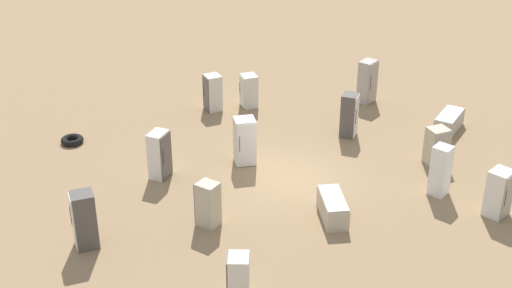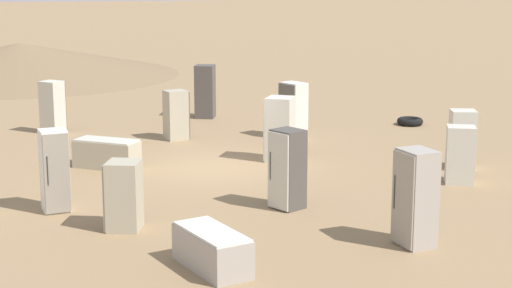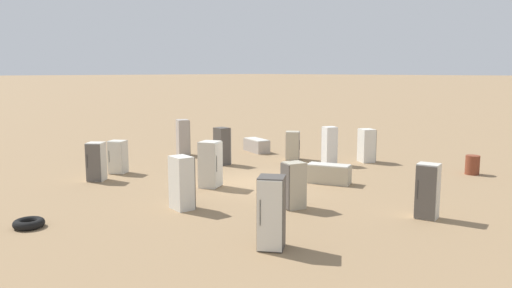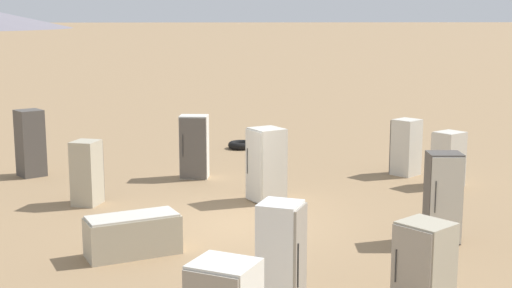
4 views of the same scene
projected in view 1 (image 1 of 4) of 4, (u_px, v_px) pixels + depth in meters
name	position (u px, v px, depth m)	size (l,w,h in m)	color
ground_plane	(290.00, 178.00, 25.95)	(1000.00, 1000.00, 0.00)	#937551
discarded_fridge_0	(349.00, 115.00, 28.57)	(0.71, 0.67, 1.82)	#4C4742
discarded_fridge_1	(84.00, 220.00, 21.80)	(0.94, 0.95, 1.89)	#4C4742
discarded_fridge_2	(249.00, 91.00, 31.20)	(0.93, 0.92, 1.47)	beige
discarded_fridge_3	(159.00, 155.00, 25.67)	(0.84, 0.70, 1.77)	silver
discarded_fridge_4	(449.00, 122.00, 29.27)	(1.92, 1.23, 0.74)	#A89E93
discarded_fridge_5	(245.00, 141.00, 26.57)	(1.00, 1.00, 1.81)	beige
discarded_fridge_6	(333.00, 208.00, 23.46)	(1.90, 1.32, 0.78)	#B2A88E
discarded_fridge_7	(441.00, 170.00, 24.57)	(0.79, 0.77, 1.86)	white
discarded_fridge_8	(238.00, 283.00, 19.27)	(0.76, 0.73, 1.72)	beige
discarded_fridge_9	(367.00, 82.00, 31.52)	(0.93, 0.87, 1.94)	#A89E93
discarded_fridge_10	(213.00, 93.00, 30.85)	(0.92, 0.93, 1.61)	beige
discarded_fridge_11	(499.00, 193.00, 23.41)	(0.97, 0.95, 1.67)	silver
discarded_fridge_12	(437.00, 146.00, 26.58)	(0.99, 0.99, 1.46)	#B2A88E
discarded_fridge_13	(208.00, 204.00, 22.92)	(0.76, 0.83, 1.56)	#B2A88E
scrap_tire	(72.00, 140.00, 28.35)	(0.89, 0.89, 0.25)	black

